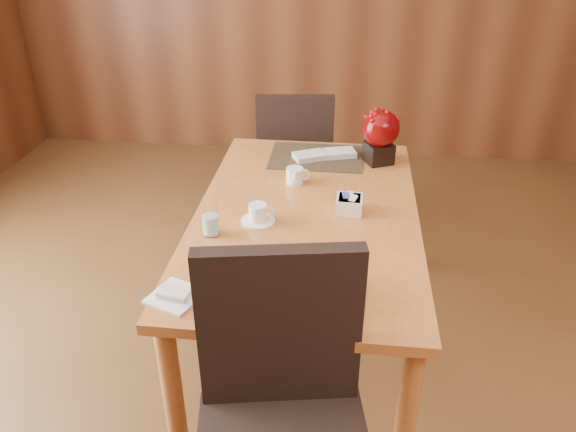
# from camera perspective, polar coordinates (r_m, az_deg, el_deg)

# --- Properties ---
(dining_table) EXTENTS (0.90, 1.50, 0.75)m
(dining_table) POSITION_cam_1_polar(r_m,az_deg,el_deg) (2.33, 1.87, -1.66)
(dining_table) COLOR #BF7035
(dining_table) RESTS_ON ground
(placemat_near) EXTENTS (0.45, 0.33, 0.01)m
(placemat_near) POSITION_cam_1_polar(r_m,az_deg,el_deg) (1.82, 0.42, -7.95)
(placemat_near) COLOR black
(placemat_near) RESTS_ON dining_table
(placemat_far) EXTENTS (0.45, 0.33, 0.01)m
(placemat_far) POSITION_cam_1_polar(r_m,az_deg,el_deg) (2.77, 2.89, 6.02)
(placemat_far) COLOR black
(placemat_far) RESTS_ON dining_table
(soup_setting) EXTENTS (0.27, 0.27, 0.11)m
(soup_setting) POSITION_cam_1_polar(r_m,az_deg,el_deg) (1.79, 1.78, -6.79)
(soup_setting) COLOR white
(soup_setting) RESTS_ON dining_table
(coffee_cup) EXTENTS (0.14, 0.14, 0.08)m
(coffee_cup) POSITION_cam_1_polar(r_m,az_deg,el_deg) (2.20, -3.08, 0.16)
(coffee_cup) COLOR white
(coffee_cup) RESTS_ON dining_table
(water_glass) EXTENTS (0.08, 0.08, 0.15)m
(water_glass) POSITION_cam_1_polar(r_m,az_deg,el_deg) (2.11, -7.93, -0.09)
(water_glass) COLOR white
(water_glass) RESTS_ON dining_table
(creamer_jug) EXTENTS (0.11, 0.11, 0.07)m
(creamer_jug) POSITION_cam_1_polar(r_m,az_deg,el_deg) (2.50, 0.68, 4.13)
(creamer_jug) COLOR white
(creamer_jug) RESTS_ON dining_table
(sugar_caddy) EXTENTS (0.11, 0.11, 0.06)m
(sugar_caddy) POSITION_cam_1_polar(r_m,az_deg,el_deg) (2.29, 6.24, 1.19)
(sugar_caddy) COLOR white
(sugar_caddy) RESTS_ON dining_table
(berry_decor) EXTENTS (0.18, 0.18, 0.26)m
(berry_decor) POSITION_cam_1_polar(r_m,az_deg,el_deg) (2.70, 9.35, 8.30)
(berry_decor) COLOR black
(berry_decor) RESTS_ON dining_table
(napkins_far) EXTENTS (0.32, 0.21, 0.03)m
(napkins_far) POSITION_cam_1_polar(r_m,az_deg,el_deg) (2.76, 3.96, 6.27)
(napkins_far) COLOR silver
(napkins_far) RESTS_ON dining_table
(bread_plate) EXTENTS (0.19, 0.19, 0.01)m
(bread_plate) POSITION_cam_1_polar(r_m,az_deg,el_deg) (1.85, -11.38, -8.01)
(bread_plate) COLOR white
(bread_plate) RESTS_ON dining_table
(near_chair) EXTENTS (0.57, 0.57, 1.06)m
(near_chair) POSITION_cam_1_polar(r_m,az_deg,el_deg) (1.68, -0.59, -19.21)
(near_chair) COLOR black
(near_chair) RESTS_ON ground
(far_chair) EXTENTS (0.49, 0.49, 0.95)m
(far_chair) POSITION_cam_1_polar(r_m,az_deg,el_deg) (3.29, 0.65, 5.87)
(far_chair) COLOR black
(far_chair) RESTS_ON ground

